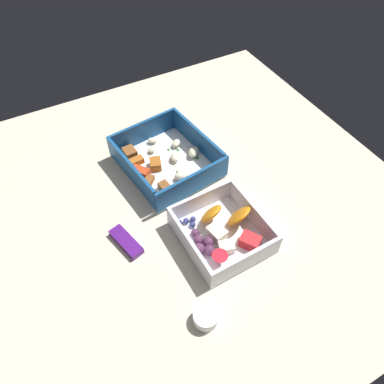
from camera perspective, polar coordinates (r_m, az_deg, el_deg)
The scene contains 5 objects.
table_surface at distance 69.25cm, azimuth -0.64°, elevation -1.19°, with size 80.00×80.00×2.00cm, color beige.
pasta_container at distance 72.66cm, azimuth -4.29°, elevation 5.00°, with size 20.29×18.60×5.55cm.
fruit_bowl at distance 61.78cm, azimuth 4.73°, elevation -6.36°, with size 14.99×13.84×5.39cm.
candy_bar at distance 62.89cm, azimuth -10.41°, elevation -7.77°, with size 7.00×2.40×1.20cm, color #51197A.
paper_cup_liner at distance 55.69cm, azimuth 2.17°, elevation -19.25°, with size 3.77×3.77×2.07cm, color white.
Camera 1 is at (-38.34, 19.77, 55.18)cm, focal length 33.61 mm.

